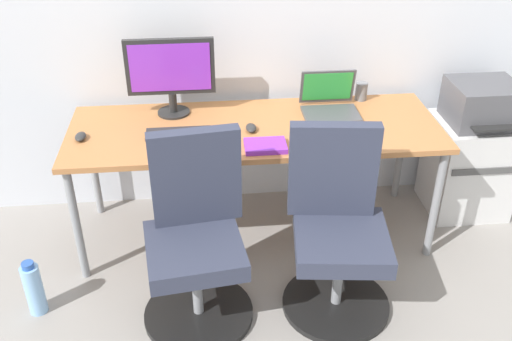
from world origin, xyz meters
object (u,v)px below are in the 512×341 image
at_px(office_chair_right, 337,232).
at_px(printer, 482,103).
at_px(open_laptop, 329,103).
at_px(water_bottle_on_floor, 34,289).
at_px(side_cabinet, 469,166).
at_px(desktop_monitor, 170,71).
at_px(office_chair_left, 196,240).
at_px(coffee_mug, 200,143).

relative_size(office_chair_right, printer, 2.35).
bearing_deg(open_laptop, water_bottle_on_floor, -156.25).
height_order(side_cabinet, water_bottle_on_floor, side_cabinet).
xyz_separation_m(side_cabinet, desktop_monitor, (-1.77, 0.07, 0.65)).
xyz_separation_m(printer, desktop_monitor, (-1.77, 0.08, 0.23)).
height_order(office_chair_right, water_bottle_on_floor, office_chair_right).
relative_size(office_chair_left, printer, 2.35).
height_order(office_chair_left, open_laptop, office_chair_left).
bearing_deg(office_chair_right, open_laptop, 82.69).
distance_m(side_cabinet, printer, 0.42).
bearing_deg(open_laptop, coffee_mug, -152.11).
bearing_deg(water_bottle_on_floor, desktop_monitor, 47.05).
bearing_deg(desktop_monitor, side_cabinet, -2.40).
bearing_deg(side_cabinet, open_laptop, 179.33).
bearing_deg(printer, water_bottle_on_floor, -164.56).
bearing_deg(office_chair_right, water_bottle_on_floor, 178.09).
distance_m(side_cabinet, desktop_monitor, 1.89).
relative_size(printer, open_laptop, 1.29).
xyz_separation_m(office_chair_left, coffee_mug, (0.04, 0.36, 0.33)).
height_order(side_cabinet, coffee_mug, coffee_mug).
relative_size(water_bottle_on_floor, coffee_mug, 3.37).
bearing_deg(office_chair_left, water_bottle_on_floor, 176.48).
bearing_deg(water_bottle_on_floor, side_cabinet, 15.46).
height_order(office_chair_left, desktop_monitor, desktop_monitor).
bearing_deg(coffee_mug, printer, 12.99).
xyz_separation_m(office_chair_left, printer, (1.67, 0.73, 0.30)).
bearing_deg(coffee_mug, open_laptop, 27.89).
height_order(side_cabinet, open_laptop, open_laptop).
height_order(printer, coffee_mug, printer).
relative_size(office_chair_right, side_cabinet, 1.57).
distance_m(desktop_monitor, coffee_mug, 0.51).
distance_m(office_chair_left, side_cabinet, 1.83).
xyz_separation_m(open_laptop, coffee_mug, (-0.73, -0.39, -0.01)).
distance_m(office_chair_left, desktop_monitor, 0.97).
xyz_separation_m(office_chair_right, desktop_monitor, (-0.78, 0.81, 0.53)).
bearing_deg(office_chair_left, side_cabinet, 23.77).
xyz_separation_m(side_cabinet, printer, (-0.00, -0.00, 0.42)).
height_order(office_chair_left, printer, office_chair_left).
bearing_deg(office_chair_right, coffee_mug, 150.56).
xyz_separation_m(water_bottle_on_floor, desktop_monitor, (0.71, 0.76, 0.81)).
relative_size(office_chair_left, side_cabinet, 1.57).
height_order(side_cabinet, printer, printer).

